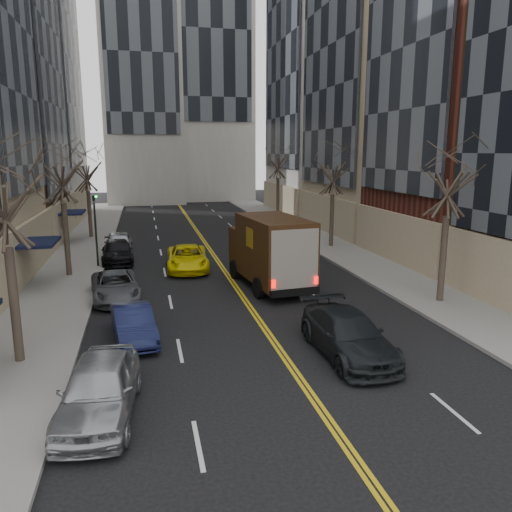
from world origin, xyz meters
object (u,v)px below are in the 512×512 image
Objects in this scene: taxi at (188,258)px; pedestrian at (255,268)px; ups_truck at (270,252)px; observer_sedan at (348,335)px.

taxi is 5.14m from pedestrian.
ups_truck reaches higher than pedestrian.
observer_sedan is 3.01× the size of pedestrian.
observer_sedan is 14.71m from taxi.
ups_truck is at bearing -47.59° from taxi.
observer_sedan is 10.14m from pedestrian.
pedestrian is (-1.05, 10.09, 0.12)m from observer_sedan.
taxi is (-3.87, 4.76, -1.16)m from ups_truck.
taxi is at bearing 55.84° from pedestrian.
taxi is (-4.30, 14.07, -0.04)m from observer_sedan.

